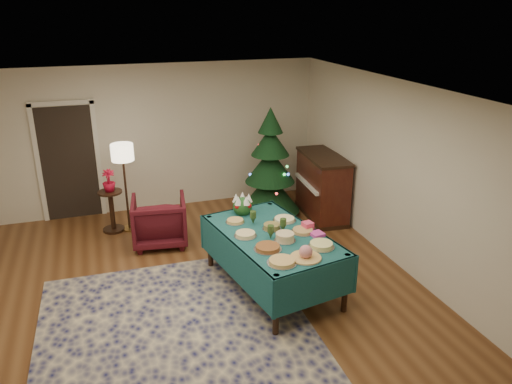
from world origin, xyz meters
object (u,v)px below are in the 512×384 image
object	(u,v)px
floor_lamp	(123,158)
side_table	(112,212)
potted_plant	(109,185)
buffet_table	(273,245)
piano	(322,187)
christmas_tree	(270,168)
armchair	(159,219)
gift_box	(308,226)

from	to	relation	value
floor_lamp	side_table	xyz separation A→B (m)	(-0.26, 0.03, -0.94)
side_table	potted_plant	size ratio (longest dim) A/B	1.93
buffet_table	piano	bearing A→B (deg)	50.09
christmas_tree	side_table	bearing A→B (deg)	176.12
armchair	buffet_table	bearing A→B (deg)	131.95
armchair	piano	world-z (taller)	piano
gift_box	floor_lamp	xyz separation A→B (m)	(-2.20, 2.58, 0.43)
armchair	christmas_tree	bearing A→B (deg)	-157.71
armchair	christmas_tree	distance (m)	2.21
buffet_table	side_table	xyz separation A→B (m)	(-1.97, 2.59, -0.30)
gift_box	potted_plant	bearing A→B (deg)	133.41
buffet_table	christmas_tree	size ratio (longest dim) A/B	1.13
piano	armchair	bearing A→B (deg)	-176.30
armchair	potted_plant	distance (m)	1.09
gift_box	floor_lamp	distance (m)	3.42
gift_box	potted_plant	distance (m)	3.58
side_table	christmas_tree	xyz separation A→B (m)	(2.80, -0.19, 0.55)
piano	floor_lamp	bearing A→B (deg)	171.36
christmas_tree	armchair	bearing A→B (deg)	-165.33
gift_box	armchair	xyz separation A→B (m)	(-1.76, 1.87, -0.43)
buffet_table	potted_plant	bearing A→B (deg)	127.23
potted_plant	christmas_tree	world-z (taller)	christmas_tree
armchair	floor_lamp	distance (m)	1.20
buffet_table	gift_box	size ratio (longest dim) A/B	17.50
floor_lamp	potted_plant	world-z (taller)	floor_lamp
buffet_table	christmas_tree	bearing A→B (deg)	70.93
gift_box	armchair	size ratio (longest dim) A/B	0.15
buffet_table	armchair	distance (m)	2.25
buffet_table	side_table	bearing A→B (deg)	127.23
side_table	piano	xyz separation A→B (m)	(3.68, -0.55, 0.22)
potted_plant	gift_box	bearing A→B (deg)	-46.59
gift_box	piano	bearing A→B (deg)	59.52
gift_box	piano	world-z (taller)	piano
christmas_tree	piano	size ratio (longest dim) A/B	1.45
potted_plant	buffet_table	bearing A→B (deg)	-52.77
buffet_table	piano	world-z (taller)	piano
buffet_table	christmas_tree	xyz separation A→B (m)	(0.83, 2.40, 0.25)
buffet_table	piano	xyz separation A→B (m)	(1.71, 2.04, -0.08)
side_table	potted_plant	xyz separation A→B (m)	(0.00, 0.00, 0.48)
buffet_table	floor_lamp	distance (m)	3.14
armchair	piano	xyz separation A→B (m)	(2.97, 0.19, 0.14)
armchair	side_table	world-z (taller)	armchair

